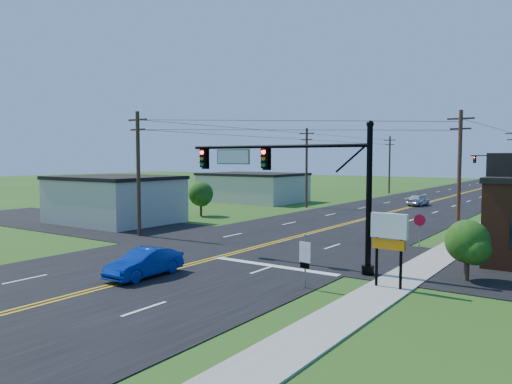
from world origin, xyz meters
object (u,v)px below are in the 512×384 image
Objects in this scene: signal_mast_main at (289,176)px; blue_car at (144,264)px; signal_mast_far at (505,164)px; route_sign at (305,257)px; stop_sign at (420,224)px.

blue_car is (-4.13, -6.47, -4.08)m from signal_mast_main.
blue_car is at bearing -93.08° from signal_mast_far.
signal_mast_far is 4.59× the size of route_sign.
signal_mast_main and signal_mast_far have the same top height.
signal_mast_main is 1.03× the size of signal_mast_far.
signal_mast_far is 63.37m from stop_sign.
route_sign reaches higher than blue_car.
signal_mast_far is 78.68m from blue_car.
stop_sign is at bearing 59.88° from blue_car.
signal_mast_main is at bearing -90.08° from signal_mast_far.
stop_sign is (8.44, 15.32, 0.88)m from blue_car.
blue_car is at bearing -151.31° from route_sign.
stop_sign is at bearing -86.18° from signal_mast_far.
signal_mast_main is 10.35m from stop_sign.
route_sign is 12.83m from stop_sign.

